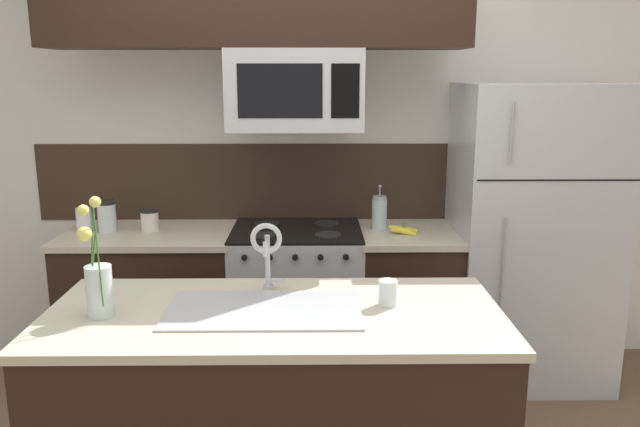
# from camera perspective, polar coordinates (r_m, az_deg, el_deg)

# --- Properties ---
(rear_partition) EXTENTS (5.20, 0.10, 2.60)m
(rear_partition) POSITION_cam_1_polar(r_m,az_deg,el_deg) (3.97, 2.29, 5.18)
(rear_partition) COLOR silver
(rear_partition) RESTS_ON ground
(splash_band) EXTENTS (3.25, 0.01, 0.48)m
(splash_band) POSITION_cam_1_polar(r_m,az_deg,el_deg) (3.93, -2.07, 2.90)
(splash_band) COLOR #332319
(splash_band) RESTS_ON rear_partition
(back_counter_left) EXTENTS (1.00, 0.65, 0.91)m
(back_counter_left) POSITION_cam_1_polar(r_m,az_deg,el_deg) (3.92, -14.97, -8.08)
(back_counter_left) COLOR black
(back_counter_left) RESTS_ON ground
(back_counter_right) EXTENTS (0.59, 0.65, 0.91)m
(back_counter_right) POSITION_cam_1_polar(r_m,az_deg,el_deg) (3.84, 7.88, -8.18)
(back_counter_right) COLOR black
(back_counter_right) RESTS_ON ground
(stove_range) EXTENTS (0.76, 0.64, 0.93)m
(stove_range) POSITION_cam_1_polar(r_m,az_deg,el_deg) (3.80, -2.10, -8.23)
(stove_range) COLOR #B7BABF
(stove_range) RESTS_ON ground
(microwave) EXTENTS (0.74, 0.40, 0.44)m
(microwave) POSITION_cam_1_polar(r_m,az_deg,el_deg) (3.53, -2.28, 11.21)
(microwave) COLOR #B7BABF
(refrigerator) EXTENTS (0.90, 0.74, 1.76)m
(refrigerator) POSITION_cam_1_polar(r_m,az_deg,el_deg) (3.91, 18.64, -1.84)
(refrigerator) COLOR #B7BABF
(refrigerator) RESTS_ON ground
(storage_jar_tall) EXTENTS (0.09, 0.09, 0.14)m
(storage_jar_tall) POSITION_cam_1_polar(r_m,az_deg,el_deg) (3.91, -20.76, -0.52)
(storage_jar_tall) COLOR silver
(storage_jar_tall) RESTS_ON back_counter_left
(storage_jar_medium) EXTENTS (0.11, 0.11, 0.18)m
(storage_jar_medium) POSITION_cam_1_polar(r_m,az_deg,el_deg) (3.85, -18.90, -0.25)
(storage_jar_medium) COLOR silver
(storage_jar_medium) RESTS_ON back_counter_left
(storage_jar_short) EXTENTS (0.10, 0.10, 0.12)m
(storage_jar_short) POSITION_cam_1_polar(r_m,az_deg,el_deg) (3.80, -15.30, -0.61)
(storage_jar_short) COLOR silver
(storage_jar_short) RESTS_ON back_counter_left
(banana_bunch) EXTENTS (0.19, 0.12, 0.08)m
(banana_bunch) POSITION_cam_1_polar(r_m,az_deg,el_deg) (3.64, 7.65, -1.51)
(banana_bunch) COLOR yellow
(banana_bunch) RESTS_ON back_counter_right
(french_press) EXTENTS (0.09, 0.09, 0.27)m
(french_press) POSITION_cam_1_polar(r_m,az_deg,el_deg) (3.72, 5.45, 0.08)
(french_press) COLOR silver
(french_press) RESTS_ON back_counter_right
(island_counter) EXTENTS (1.79, 0.79, 0.91)m
(island_counter) POSITION_cam_1_polar(r_m,az_deg,el_deg) (2.67, -4.06, -17.93)
(island_counter) COLOR black
(island_counter) RESTS_ON ground
(kitchen_sink) EXTENTS (0.76, 0.42, 0.16)m
(kitchen_sink) POSITION_cam_1_polar(r_m,az_deg,el_deg) (2.50, -5.13, -10.30)
(kitchen_sink) COLOR #ADAFB5
(kitchen_sink) RESTS_ON island_counter
(sink_faucet) EXTENTS (0.14, 0.14, 0.31)m
(sink_faucet) POSITION_cam_1_polar(r_m,az_deg,el_deg) (2.61, -4.89, -3.12)
(sink_faucet) COLOR #B7BABF
(sink_faucet) RESTS_ON island_counter
(drinking_glass) EXTENTS (0.08, 0.08, 0.11)m
(drinking_glass) POSITION_cam_1_polar(r_m,az_deg,el_deg) (2.52, 6.23, -7.24)
(drinking_glass) COLOR silver
(drinking_glass) RESTS_ON island_counter
(flower_vase) EXTENTS (0.12, 0.14, 0.48)m
(flower_vase) POSITION_cam_1_polar(r_m,az_deg,el_deg) (2.52, -19.60, -6.30)
(flower_vase) COLOR silver
(flower_vase) RESTS_ON island_counter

